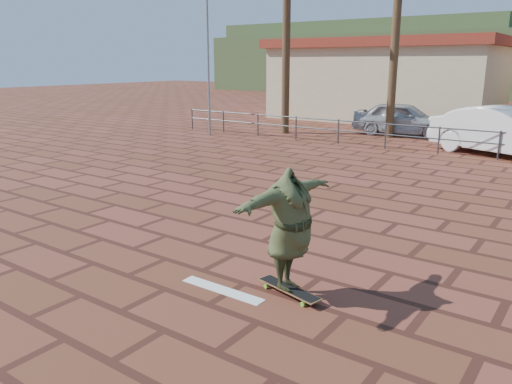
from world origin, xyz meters
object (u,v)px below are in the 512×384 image
at_px(skateboarder, 290,230).
at_px(car_silver, 403,119).
at_px(car_white, 505,132).
at_px(longboard, 289,289).

height_order(skateboarder, car_silver, skateboarder).
relative_size(car_silver, car_white, 0.85).
bearing_deg(car_white, skateboarder, -161.70).
height_order(car_silver, car_white, car_white).
distance_m(longboard, skateboarder, 0.90).
bearing_deg(longboard, car_white, 101.79).
height_order(skateboarder, car_white, skateboarder).
xyz_separation_m(car_silver, car_white, (4.74, -2.99, 0.11)).
bearing_deg(skateboarder, car_white, 0.86).
distance_m(skateboarder, car_silver, 17.32).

